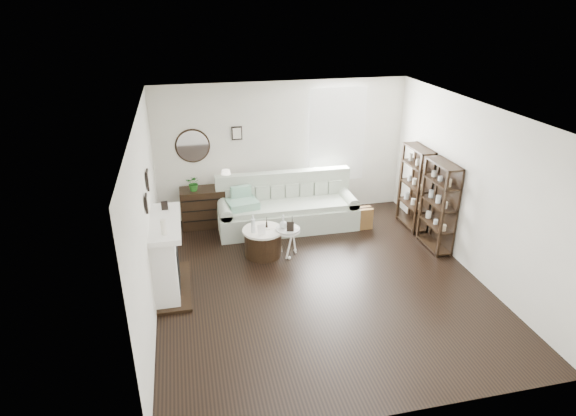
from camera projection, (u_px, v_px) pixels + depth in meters
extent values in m
plane|color=black|center=(319.00, 281.00, 7.65)|extent=(5.50, 5.50, 0.00)
plane|color=white|center=(324.00, 112.00, 6.56)|extent=(5.50, 5.50, 0.00)
plane|color=white|center=(283.00, 150.00, 9.56)|extent=(5.00, 0.00, 5.00)
plane|color=white|center=(401.00, 313.00, 4.65)|extent=(5.00, 0.00, 5.00)
plane|color=white|center=(147.00, 219.00, 6.61)|extent=(0.00, 5.50, 5.50)
plane|color=white|center=(473.00, 189.00, 7.61)|extent=(0.00, 5.50, 5.50)
cube|color=white|center=(336.00, 135.00, 9.66)|extent=(1.00, 0.02, 1.80)
cube|color=white|center=(337.00, 135.00, 9.61)|extent=(1.15, 0.02, 1.90)
cylinder|color=silver|center=(193.00, 146.00, 9.10)|extent=(0.60, 0.03, 0.60)
cube|color=black|center=(237.00, 133.00, 9.19)|extent=(0.20, 0.03, 0.26)
cube|color=white|center=(166.00, 258.00, 7.23)|extent=(0.34, 1.20, 1.10)
cube|color=black|center=(169.00, 266.00, 7.30)|extent=(0.30, 0.65, 0.70)
cube|color=white|center=(165.00, 223.00, 7.01)|extent=(0.44, 1.35, 0.08)
cube|color=black|center=(174.00, 286.00, 7.46)|extent=(0.50, 1.40, 0.05)
cylinder|color=silver|center=(164.00, 227.00, 6.55)|extent=(0.08, 0.08, 0.22)
cube|color=black|center=(165.00, 206.00, 7.32)|extent=(0.10, 0.03, 0.14)
cube|color=black|center=(147.00, 203.00, 6.47)|extent=(0.03, 0.18, 0.24)
cube|color=black|center=(148.00, 180.00, 7.01)|extent=(0.03, 0.22, 0.28)
cube|color=black|center=(415.00, 188.00, 9.18)|extent=(0.30, 0.80, 1.60)
cylinder|color=tan|center=(418.00, 206.00, 9.06)|extent=(0.08, 0.08, 0.11)
cylinder|color=tan|center=(413.00, 201.00, 9.29)|extent=(0.08, 0.08, 0.11)
cylinder|color=tan|center=(407.00, 196.00, 9.51)|extent=(0.08, 0.08, 0.11)
cylinder|color=tan|center=(421.00, 187.00, 8.90)|extent=(0.08, 0.08, 0.11)
cylinder|color=tan|center=(415.00, 182.00, 9.13)|extent=(0.08, 0.08, 0.11)
cylinder|color=tan|center=(409.00, 177.00, 9.35)|extent=(0.08, 0.08, 0.11)
cylinder|color=tan|center=(423.00, 166.00, 8.74)|extent=(0.08, 0.08, 0.11)
cylinder|color=tan|center=(417.00, 162.00, 8.96)|extent=(0.08, 0.08, 0.11)
cylinder|color=tan|center=(411.00, 158.00, 9.19)|extent=(0.08, 0.08, 0.11)
cube|color=black|center=(438.00, 206.00, 8.37)|extent=(0.30, 0.80, 1.60)
cylinder|color=tan|center=(443.00, 227.00, 8.26)|extent=(0.08, 0.08, 0.11)
cylinder|color=tan|center=(435.00, 221.00, 8.48)|extent=(0.08, 0.08, 0.11)
cylinder|color=tan|center=(429.00, 215.00, 8.71)|extent=(0.08, 0.08, 0.11)
cylinder|color=tan|center=(446.00, 206.00, 8.10)|extent=(0.08, 0.08, 0.11)
cylinder|color=tan|center=(438.00, 200.00, 8.32)|extent=(0.08, 0.08, 0.11)
cylinder|color=tan|center=(431.00, 195.00, 8.55)|extent=(0.08, 0.08, 0.11)
cylinder|color=tan|center=(449.00, 183.00, 7.94)|extent=(0.08, 0.08, 0.11)
cylinder|color=tan|center=(441.00, 178.00, 8.16)|extent=(0.08, 0.08, 0.11)
cylinder|color=tan|center=(434.00, 173.00, 8.38)|extent=(0.08, 0.08, 0.11)
cube|color=#A3AD9B|center=(287.00, 217.00, 9.34)|extent=(2.66, 0.92, 0.43)
cube|color=#A3AD9B|center=(288.00, 205.00, 9.20)|extent=(2.30, 0.74, 0.10)
cube|color=#A3AD9B|center=(283.00, 191.00, 9.49)|extent=(2.66, 0.20, 0.82)
cube|color=#A3AD9B|center=(225.00, 221.00, 9.08)|extent=(0.22, 0.87, 0.53)
cube|color=#A3AD9B|center=(346.00, 209.00, 9.56)|extent=(0.22, 0.87, 0.53)
cube|color=#227E54|center=(243.00, 204.00, 8.96)|extent=(0.62, 0.54, 0.14)
cube|color=brown|center=(356.00, 219.00, 9.29)|extent=(0.63, 0.22, 0.42)
cube|color=black|center=(211.00, 207.00, 9.40)|extent=(1.14, 0.47, 0.76)
cube|color=black|center=(212.00, 220.00, 9.25)|extent=(1.09, 0.01, 0.02)
cube|color=black|center=(212.00, 210.00, 9.17)|extent=(1.09, 0.01, 0.02)
cube|color=black|center=(211.00, 200.00, 9.08)|extent=(1.09, 0.01, 0.01)
imported|color=#20621C|center=(194.00, 183.00, 9.09)|extent=(0.34, 0.32, 0.31)
cylinder|color=black|center=(263.00, 243.00, 8.35)|extent=(0.65, 0.65, 0.45)
cylinder|color=silver|center=(263.00, 230.00, 8.25)|extent=(0.70, 0.70, 0.04)
cylinder|color=silver|center=(288.00, 229.00, 8.23)|extent=(0.42, 0.42, 0.03)
cylinder|color=white|center=(288.00, 231.00, 8.24)|extent=(0.43, 0.43, 0.02)
cylinder|color=white|center=(288.00, 242.00, 8.33)|extent=(0.03, 0.03, 0.48)
cylinder|color=silver|center=(253.00, 224.00, 8.07)|extent=(0.07, 0.07, 0.31)
cube|color=white|center=(262.00, 229.00, 8.04)|extent=(0.14, 0.09, 0.18)
cube|color=black|center=(290.00, 227.00, 8.09)|extent=(0.13, 0.08, 0.16)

